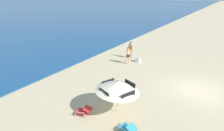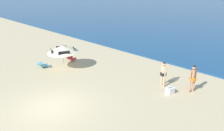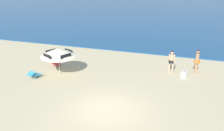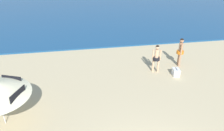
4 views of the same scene
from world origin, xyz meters
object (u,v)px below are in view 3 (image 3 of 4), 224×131
(lounge_chair_under_umbrella, at_px, (34,74))
(person_standing_near_shore, at_px, (172,60))
(lounge_chair_beside_umbrella, at_px, (56,63))
(cooler_box, at_px, (184,74))
(person_standing_beside, at_px, (197,60))
(beach_umbrella_striped_main, at_px, (58,52))

(lounge_chair_under_umbrella, bearing_deg, person_standing_near_shore, 26.71)
(lounge_chair_beside_umbrella, bearing_deg, cooler_box, 6.09)
(lounge_chair_under_umbrella, bearing_deg, person_standing_beside, 25.29)
(lounge_chair_beside_umbrella, height_order, person_standing_beside, person_standing_beside)
(lounge_chair_under_umbrella, height_order, lounge_chair_beside_umbrella, lounge_chair_under_umbrella)
(lounge_chair_under_umbrella, bearing_deg, beach_umbrella_striped_main, 46.47)
(person_standing_near_shore, bearing_deg, person_standing_beside, 17.69)
(lounge_chair_beside_umbrella, bearing_deg, lounge_chair_under_umbrella, -90.04)
(beach_umbrella_striped_main, distance_m, lounge_chair_under_umbrella, 2.20)
(beach_umbrella_striped_main, bearing_deg, cooler_box, 16.22)
(beach_umbrella_striped_main, height_order, person_standing_near_shore, beach_umbrella_striped_main)
(person_standing_near_shore, distance_m, person_standing_beside, 1.80)
(lounge_chair_beside_umbrella, bearing_deg, person_standing_near_shore, 10.88)
(lounge_chair_under_umbrella, distance_m, cooler_box, 10.27)
(lounge_chair_under_umbrella, bearing_deg, lounge_chair_beside_umbrella, 89.96)
(beach_umbrella_striped_main, bearing_deg, lounge_chair_under_umbrella, -133.53)
(cooler_box, bearing_deg, beach_umbrella_striped_main, -163.78)
(lounge_chair_under_umbrella, distance_m, person_standing_beside, 11.44)
(lounge_chair_beside_umbrella, distance_m, person_standing_near_shore, 8.79)
(person_standing_near_shore, xyz_separation_m, cooler_box, (0.98, -0.63, -0.75))
(person_standing_near_shore, bearing_deg, lounge_chair_beside_umbrella, -169.12)
(person_standing_beside, bearing_deg, lounge_chair_under_umbrella, -154.71)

